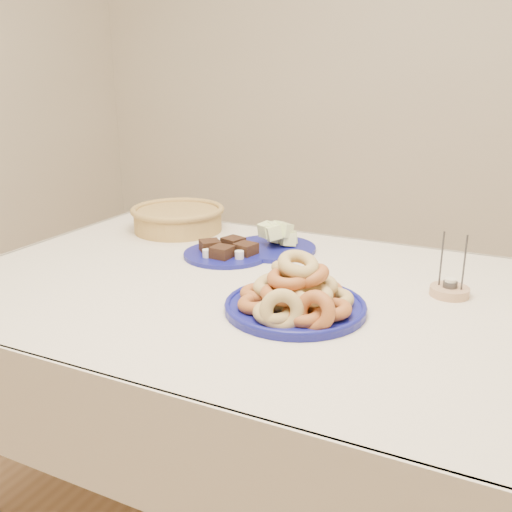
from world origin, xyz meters
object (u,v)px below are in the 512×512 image
at_px(wicker_basket, 178,218).
at_px(candle_holder, 450,290).
at_px(dining_table, 264,323).
at_px(brownie_plate, 227,252).
at_px(donut_platter, 296,297).
at_px(melon_plate, 275,242).

bearing_deg(wicker_basket, candle_holder, -13.07).
bearing_deg(wicker_basket, dining_table, -35.91).
height_order(dining_table, wicker_basket, wicker_basket).
xyz_separation_m(dining_table, wicker_basket, (-0.52, 0.37, 0.15)).
xyz_separation_m(dining_table, brownie_plate, (-0.21, 0.19, 0.12)).
xyz_separation_m(donut_platter, brownie_plate, (-0.35, 0.31, -0.02)).
relative_size(dining_table, melon_plate, 5.15).
xyz_separation_m(donut_platter, candle_holder, (0.31, 0.27, -0.02)).
xyz_separation_m(melon_plate, wicker_basket, (-0.41, 0.06, 0.02)).
bearing_deg(donut_platter, candle_holder, 40.87).
xyz_separation_m(brownie_plate, wicker_basket, (-0.30, 0.19, 0.03)).
bearing_deg(melon_plate, donut_platter, -60.39).
height_order(donut_platter, melon_plate, donut_platter).
height_order(melon_plate, candle_holder, candle_holder).
relative_size(melon_plate, brownie_plate, 0.95).
relative_size(melon_plate, wicker_basket, 0.91).
relative_size(donut_platter, brownie_plate, 1.19).
height_order(brownie_plate, candle_holder, candle_holder).
xyz_separation_m(dining_table, candle_holder, (0.45, 0.15, 0.12)).
distance_m(dining_table, wicker_basket, 0.65).
bearing_deg(brownie_plate, melon_plate, 50.08).
xyz_separation_m(donut_platter, wicker_basket, (-0.65, 0.49, 0.01)).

